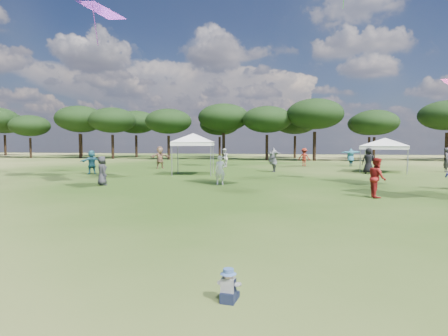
# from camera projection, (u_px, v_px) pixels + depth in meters

# --- Properties ---
(tree_line) EXTENTS (108.78, 17.63, 7.77)m
(tree_line) POSITION_uv_depth(u_px,v_px,m) (307.00, 118.00, 48.73)
(tree_line) COLOR black
(tree_line) RESTS_ON ground
(tent_left) EXTENTS (5.49, 5.49, 3.16)m
(tent_left) POSITION_uv_depth(u_px,v_px,m) (193.00, 135.00, 25.73)
(tent_left) COLOR gray
(tent_left) RESTS_ON ground
(tent_right) EXTENTS (6.39, 6.39, 2.88)m
(tent_right) POSITION_uv_depth(u_px,v_px,m) (385.00, 140.00, 27.91)
(tent_right) COLOR gray
(tent_right) RESTS_ON ground
(toddler) EXTENTS (0.33, 0.36, 0.48)m
(toddler) POSITION_uv_depth(u_px,v_px,m) (229.00, 287.00, 5.21)
(toddler) COLOR #161B31
(toddler) RESTS_ON ground
(festival_crowd) EXTENTS (30.46, 22.06, 1.91)m
(festival_crowd) POSITION_uv_depth(u_px,v_px,m) (298.00, 161.00, 27.37)
(festival_crowd) COLOR #2D2C31
(festival_crowd) RESTS_ON ground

